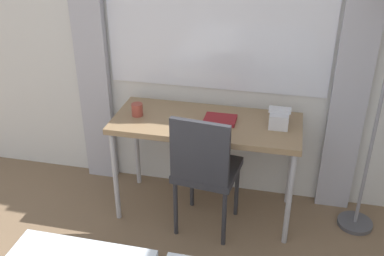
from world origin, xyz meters
TOP-DOWN VIEW (x-y plane):
  - wall_back_with_window at (0.00, 3.36)m, footprint 4.63×0.13m
  - desk at (0.02, 3.01)m, footprint 1.27×0.54m
  - desk_chair at (0.06, 2.79)m, footprint 0.44×0.44m
  - telephone at (0.50, 3.05)m, footprint 0.14×0.17m
  - book at (0.11, 3.03)m, footprint 0.21×0.16m
  - mug at (-0.46, 2.99)m, footprint 0.08×0.08m

SIDE VIEW (x-z plane):
  - desk_chair at x=0.06m, z-range 0.07..0.98m
  - desk at x=0.02m, z-range 0.31..1.05m
  - book at x=0.11m, z-range 0.75..0.77m
  - mug at x=-0.46m, z-range 0.74..0.83m
  - telephone at x=0.50m, z-range 0.74..0.86m
  - wall_back_with_window at x=0.00m, z-range 0.00..2.70m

